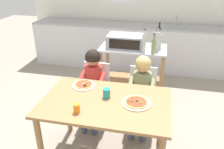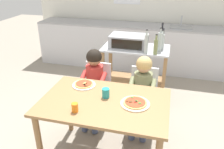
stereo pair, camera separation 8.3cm
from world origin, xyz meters
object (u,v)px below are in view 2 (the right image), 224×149
Objects in this scene: bottle_brown_beer at (156,46)px; drinking_cup_orange at (75,108)px; bottle_clear_vinegar at (160,42)px; pizza_plate_cream at (135,103)px; child_in_red_shirt at (93,79)px; child_in_olive_shirt at (142,87)px; bottle_squat_spirits at (146,43)px; dining_chair_right at (143,94)px; kitchen_island_cart at (135,65)px; bottle_tall_green_wine at (162,41)px; dining_table at (105,110)px; drinking_cup_teal at (106,93)px; toaster_oven at (129,41)px; dining_chair_left at (97,88)px; pizza_plate_white at (84,84)px; bottle_slim_sauce at (161,37)px.

drinking_cup_orange is (-0.60, -1.41, -0.18)m from bottle_brown_beer.
bottle_clear_vinegar is 1.18× the size of pizza_plate_cream.
child_in_red_shirt reaches higher than drinking_cup_orange.
bottle_clear_vinegar is at bearing 80.11° from child_in_olive_shirt.
bottle_squat_spirits is 0.72m from dining_chair_right.
bottle_tall_green_wine reaches higher than kitchen_island_cart.
drinking_cup_teal is (-0.01, 0.07, 0.16)m from dining_table.
toaster_oven is at bearing 103.46° from pizza_plate_cream.
pizza_plate_cream is at bearing -47.40° from dining_chair_left.
child_in_olive_shirt is (0.05, -0.60, -0.36)m from bottle_squat_spirits.
bottle_squat_spirits is 0.32× the size of child_in_red_shirt.
bottle_squat_spirits is at bearing -37.13° from toaster_oven.
bottle_brown_beer is at bearing 69.97° from drinking_cup_teal.
dining_chair_left is at bearing 114.52° from dining_table.
bottle_clear_vinegar is 1.33m from drinking_cup_teal.
drinking_cup_teal is (0.02, -1.31, -0.15)m from toaster_oven.
dining_chair_right is at bearing 65.89° from dining_table.
bottle_tall_green_wine is 0.29× the size of child_in_olive_shirt.
bottle_brown_beer reaches higher than drinking_cup_teal.
child_in_red_shirt is (-0.75, -0.74, -0.33)m from bottle_clear_vinegar.
bottle_squat_spirits reaches higher than child_in_olive_shirt.
bottle_squat_spirits is at bearing 71.67° from drinking_cup_orange.
dining_chair_right is 9.39× the size of drinking_cup_orange.
dining_chair_right is at bearing -0.09° from dining_chair_left.
toaster_oven is 1.18m from pizza_plate_white.
bottle_slim_sauce is at bearing 46.89° from dining_chair_left.
toaster_oven is at bearing 70.16° from child_in_red_shirt.
bottle_squat_spirits is at bearing 58.09° from pizza_plate_white.
bottle_squat_spirits is 0.89m from child_in_red_shirt.
dining_chair_left is (-0.76, -0.81, -0.54)m from bottle_slim_sauce.
toaster_oven is 0.68× the size of dining_chair_right.
child_in_red_shirt is at bearing 179.62° from child_in_olive_shirt.
kitchen_island_cart is 1.79× the size of toaster_oven.
child_in_red_shirt reaches higher than child_in_olive_shirt.
drinking_cup_teal is (0.31, -0.18, 0.04)m from pizza_plate_white.
pizza_plate_white is at bearing -121.91° from bottle_squat_spirits.
pizza_plate_cream is at bearing -96.43° from bottle_tall_green_wine.
dining_table is at bearing -65.48° from dining_chair_left.
drinking_cup_orange is (-0.52, -0.26, 0.03)m from pizza_plate_cream.
toaster_oven reaches higher than dining_chair_left.
bottle_tall_green_wine is at bearing 71.69° from dining_table.
bottle_squat_spirits is 0.33× the size of child_in_olive_shirt.
drinking_cup_teal is at bearing -109.37° from bottle_tall_green_wine.
toaster_oven is 1.64m from drinking_cup_orange.
dining_chair_left is 0.65m from child_in_olive_shirt.
dining_chair_left is at bearing 116.44° from drinking_cup_teal.
dining_chair_right is 0.78× the size of child_in_red_shirt.
toaster_oven is 1.52× the size of bottle_slim_sauce.
pizza_plate_white is (-0.62, -0.44, 0.29)m from dining_chair_right.
bottle_tall_green_wine is (0.37, 0.02, 0.41)m from kitchen_island_cart.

